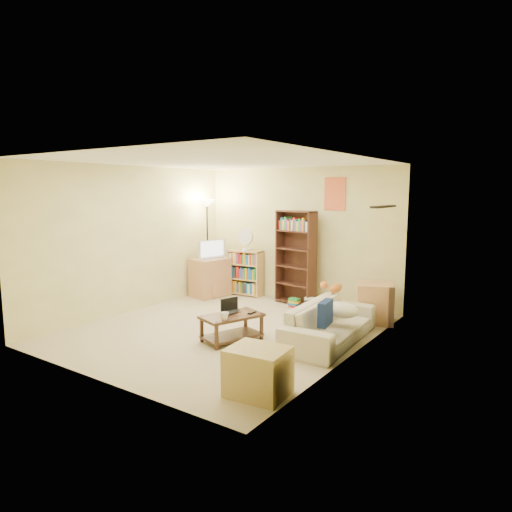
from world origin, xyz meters
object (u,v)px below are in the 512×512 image
object	(u,v)px
short_bookshelf	(245,273)
desk_fan	(246,239)
side_table	(375,303)
sofa	(330,323)
tv_stand	(210,277)
floor_lamp	(207,219)
tall_bookshelf	(296,255)
laptop	(234,313)
television	(210,249)
tabby_cat	(334,287)
coffee_table	(232,325)
mug	(225,316)
end_cabinet	(258,372)

from	to	relation	value
short_bookshelf	desk_fan	distance (m)	0.69
side_table	sofa	bearing A→B (deg)	-97.56
sofa	tv_stand	distance (m)	3.38
desk_fan	floor_lamp	distance (m)	0.86
tall_bookshelf	short_bookshelf	bearing A→B (deg)	-173.94
laptop	television	distance (m)	2.77
tall_bookshelf	tabby_cat	bearing A→B (deg)	-27.29
sofa	coffee_table	bearing A→B (deg)	118.98
mug	tabby_cat	bearing A→B (deg)	64.48
tabby_cat	laptop	distance (m)	1.63
television	tall_bookshelf	world-z (taller)	tall_bookshelf
tabby_cat	coffee_table	distance (m)	1.71
sofa	mug	size ratio (longest dim) A/B	11.91
sofa	tabby_cat	bearing A→B (deg)	18.61
tv_stand	tabby_cat	bearing A→B (deg)	1.58
sofa	side_table	world-z (taller)	side_table
coffee_table	floor_lamp	distance (m)	3.18
tv_stand	desk_fan	world-z (taller)	desk_fan
laptop	desk_fan	world-z (taller)	desk_fan
tall_bookshelf	end_cabinet	xyz separation A→B (m)	(1.55, -3.52, -0.66)
sofa	side_table	bearing A→B (deg)	-10.81
floor_lamp	end_cabinet	world-z (taller)	floor_lamp
tv_stand	floor_lamp	world-z (taller)	floor_lamp
tabby_cat	mug	xyz separation A→B (m)	(-0.80, -1.67, -0.19)
mug	end_cabinet	bearing A→B (deg)	-38.79
laptop	sofa	bearing A→B (deg)	-65.00
coffee_table	floor_lamp	world-z (taller)	floor_lamp
tv_stand	short_bookshelf	world-z (taller)	short_bookshelf
end_cabinet	television	bearing A→B (deg)	136.24
laptop	desk_fan	size ratio (longest dim) A/B	0.72
laptop	tall_bookshelf	distance (m)	2.32
laptop	short_bookshelf	size ratio (longest dim) A/B	0.35
tabby_cat	tv_stand	world-z (taller)	tv_stand
television	end_cabinet	world-z (taller)	television
short_bookshelf	floor_lamp	xyz separation A→B (m)	(-0.63, -0.41, 1.06)
end_cabinet	coffee_table	bearing A→B (deg)	136.26
tall_bookshelf	floor_lamp	size ratio (longest dim) A/B	0.90
tabby_cat	coffee_table	size ratio (longest dim) A/B	0.45
sofa	end_cabinet	xyz separation A→B (m)	(0.10, -1.92, -0.02)
coffee_table	television	bearing A→B (deg)	155.92
tv_stand	tall_bookshelf	world-z (taller)	tall_bookshelf
desk_fan	side_table	distance (m)	2.91
laptop	floor_lamp	world-z (taller)	floor_lamp
sofa	laptop	bearing A→B (deg)	115.98
side_table	end_cabinet	world-z (taller)	side_table
television	desk_fan	distance (m)	0.74
tv_stand	side_table	xyz separation A→B (m)	(3.33, 0.09, -0.06)
floor_lamp	end_cabinet	distance (m)	4.82
tabby_cat	mug	distance (m)	1.86
mug	television	distance (m)	3.05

